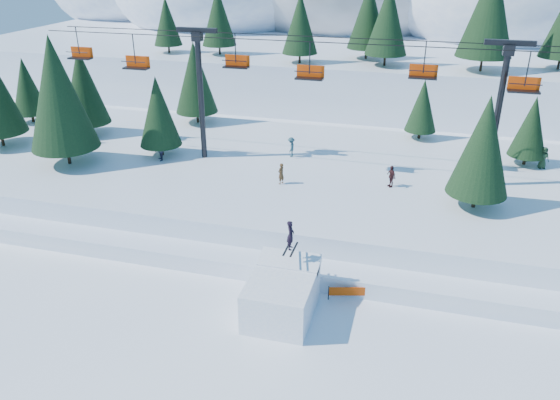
% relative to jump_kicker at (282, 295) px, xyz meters
% --- Properties ---
extents(ground, '(160.00, 160.00, 0.00)m').
position_rel_jump_kicker_xyz_m(ground, '(-1.78, -2.43, -1.27)').
color(ground, white).
rests_on(ground, ground).
extents(mid_shelf, '(70.00, 22.00, 2.50)m').
position_rel_jump_kicker_xyz_m(mid_shelf, '(-1.78, 15.57, -0.02)').
color(mid_shelf, white).
rests_on(mid_shelf, ground).
extents(berm, '(70.00, 6.00, 1.10)m').
position_rel_jump_kicker_xyz_m(berm, '(-1.78, 5.57, -0.72)').
color(berm, white).
rests_on(berm, ground).
extents(mountain_ridge, '(119.00, 60.00, 26.46)m').
position_rel_jump_kicker_xyz_m(mountain_ridge, '(-6.84, 70.91, 8.38)').
color(mountain_ridge, white).
rests_on(mountain_ridge, ground).
extents(jump_kicker, '(3.42, 4.66, 5.04)m').
position_rel_jump_kicker_xyz_m(jump_kicker, '(0.00, 0.00, 0.00)').
color(jump_kicker, white).
rests_on(jump_kicker, ground).
extents(chairlift, '(46.24, 3.21, 10.28)m').
position_rel_jump_kicker_xyz_m(chairlift, '(-1.22, 15.62, 8.06)').
color(chairlift, black).
rests_on(chairlift, mid_shelf).
extents(conifer_stand, '(62.58, 17.73, 10.05)m').
position_rel_jump_kicker_xyz_m(conifer_stand, '(-1.83, 15.89, 5.93)').
color(conifer_stand, black).
rests_on(conifer_stand, mid_shelf).
extents(distant_skiers, '(30.60, 9.04, 1.72)m').
position_rel_jump_kicker_xyz_m(distant_skiers, '(-0.46, 16.06, 2.06)').
color(distant_skiers, '#2B2840').
rests_on(distant_skiers, mid_shelf).
extents(banner_near, '(2.76, 0.78, 0.90)m').
position_rel_jump_kicker_xyz_m(banner_near, '(3.57, 2.42, -0.72)').
color(banner_near, black).
rests_on(banner_near, ground).
extents(banner_far, '(2.65, 1.13, 0.90)m').
position_rel_jump_kicker_xyz_m(banner_far, '(7.61, 4.10, -0.72)').
color(banner_far, black).
rests_on(banner_far, ground).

